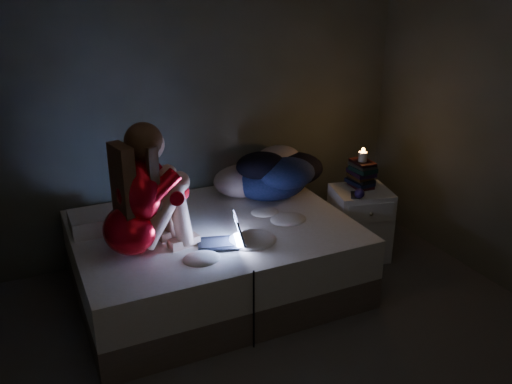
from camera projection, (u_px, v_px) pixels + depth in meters
floor at (316, 367)px, 3.41m from camera, size 3.60×3.80×0.02m
wall_back at (205, 100)px, 4.52m from camera, size 3.60×0.02×2.60m
bed at (214, 258)px, 4.13m from camera, size 2.00×1.50×0.55m
pillow at (102, 220)px, 3.95m from camera, size 0.44×0.31×0.13m
woman at (127, 193)px, 3.43m from camera, size 0.61×0.46×0.89m
laptop at (220, 230)px, 3.69m from camera, size 0.36×0.30×0.22m
clothes_pile at (270, 171)px, 4.51m from camera, size 0.70×0.57×0.41m
nightstand at (359, 223)px, 4.63m from camera, size 0.54×0.50×0.61m
book_stack at (361, 174)px, 4.53m from camera, size 0.19×0.25×0.24m
candle at (363, 156)px, 4.47m from camera, size 0.07×0.07×0.08m
phone at (360, 196)px, 4.38m from camera, size 0.11×0.16×0.01m
blue_orb at (365, 194)px, 4.33m from camera, size 0.08×0.08×0.08m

